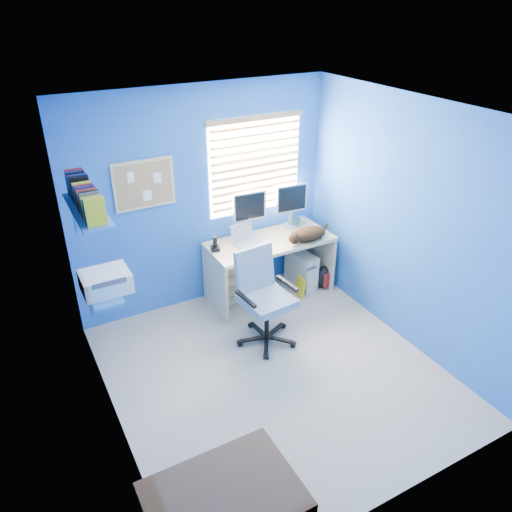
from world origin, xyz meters
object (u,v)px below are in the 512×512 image
desk (270,268)px  tower_pc (301,270)px  office_chair (264,309)px  cat (309,234)px  laptop (249,236)px

desk → tower_pc: bearing=-0.9°
tower_pc → office_chair: office_chair is taller
cat → tower_pc: cat is taller
tower_pc → office_chair: size_ratio=0.44×
laptop → cat: bearing=-36.8°
desk → tower_pc: 0.47m
desk → tower_pc: (0.45, -0.01, -0.14)m
desk → tower_pc: size_ratio=3.28×
laptop → office_chair: size_ratio=0.32×
office_chair → cat: bearing=30.7°
cat → office_chair: (-0.89, -0.53, -0.44)m
desk → laptop: bearing=175.4°
laptop → cat: 0.69m
tower_pc → desk: bearing=171.9°
office_chair → tower_pc: bearing=37.6°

